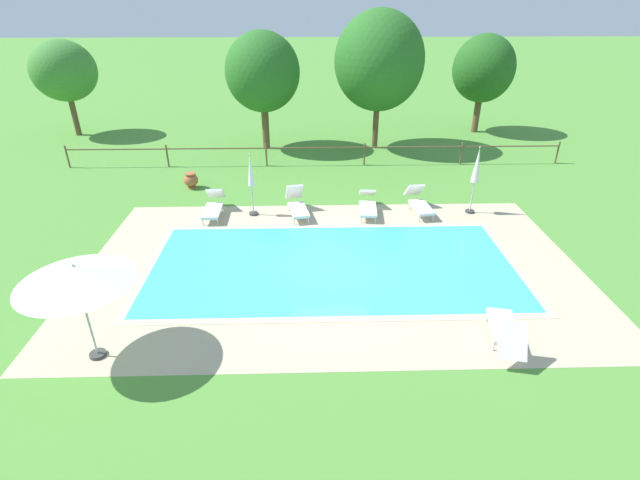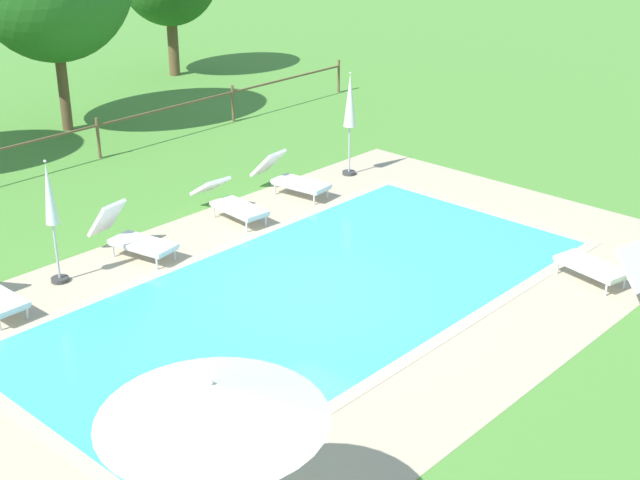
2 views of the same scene
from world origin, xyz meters
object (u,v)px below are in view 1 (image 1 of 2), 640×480
terracotta_urn_near_fence (191,180)px  tree_west_mid (484,69)px  patio_umbrella_open_foreground (75,275)px  patio_umbrella_closed_row_west (251,176)px  patio_umbrella_closed_row_mid_west (477,169)px  sun_lounger_north_end (505,330)px  tree_far_west (263,72)px  tree_centre (64,71)px  sun_lounger_north_far (419,202)px  sun_lounger_south_near_corner (213,206)px  sun_lounger_north_near_steps (297,205)px  sun_lounger_north_mid (368,204)px  tree_far_east (379,61)px

terracotta_urn_near_fence → tree_west_mid: tree_west_mid is taller
patio_umbrella_open_foreground → patio_umbrella_closed_row_west: 8.03m
patio_umbrella_closed_row_mid_west → sun_lounger_north_end: bearing=-101.6°
patio_umbrella_closed_row_west → tree_far_west: 8.64m
tree_west_mid → tree_centre: (-22.84, -0.09, -0.01)m
patio_umbrella_open_foreground → sun_lounger_north_end: bearing=0.9°
sun_lounger_north_far → tree_far_west: (-6.24, 8.27, 3.40)m
sun_lounger_north_far → sun_lounger_south_near_corner: sun_lounger_north_far is taller
sun_lounger_north_near_steps → tree_far_west: (-1.74, 8.39, 3.38)m
patio_umbrella_open_foreground → sun_lounger_north_mid: bearing=47.2°
tree_centre → tree_far_east: (16.59, -2.91, 0.79)m
terracotta_urn_near_fence → tree_west_mid: 17.22m
sun_lounger_north_near_steps → patio_umbrella_closed_row_west: (-1.61, 0.05, 1.10)m
tree_far_west → tree_far_east: 5.69m
patio_umbrella_closed_row_west → tree_far_east: (5.54, 8.26, 2.78)m
patio_umbrella_closed_row_west → sun_lounger_north_end: bearing=-48.6°
sun_lounger_north_end → tree_far_west: bearing=112.9°
sun_lounger_north_mid → sun_lounger_north_far: size_ratio=1.05×
terracotta_urn_near_fence → tree_far_east: 10.78m
sun_lounger_north_far → tree_far_west: size_ratio=0.35×
tree_centre → sun_lounger_south_near_corner: bearing=-49.4°
patio_umbrella_closed_row_mid_west → terracotta_urn_near_fence: (-10.84, 2.75, -1.33)m
sun_lounger_north_far → patio_umbrella_open_foreground: 11.80m
sun_lounger_north_end → tree_far_east: bearing=93.5°
sun_lounger_north_end → patio_umbrella_closed_row_mid_west: (1.51, 7.34, 1.29)m
tree_centre → patio_umbrella_closed_row_west: bearing=-45.3°
sun_lounger_north_far → sun_lounger_north_end: (0.39, -7.43, 0.01)m
sun_lounger_south_near_corner → tree_far_east: (6.97, 8.29, 3.90)m
tree_west_mid → sun_lounger_north_near_steps: bearing=-132.0°
tree_far_east → sun_lounger_south_near_corner: bearing=-130.1°
sun_lounger_north_end → patio_umbrella_closed_row_west: size_ratio=0.84×
sun_lounger_north_end → sun_lounger_south_near_corner: (-7.93, 7.34, -0.02)m
sun_lounger_north_mid → patio_umbrella_open_foreground: (-6.96, -7.51, 1.79)m
sun_lounger_south_near_corner → tree_far_west: size_ratio=0.35×
sun_lounger_north_far → tree_far_east: (-0.57, 8.19, 3.89)m
sun_lounger_north_end → tree_west_mid: 19.61m
sun_lounger_north_mid → tree_far_west: bearing=117.4°
sun_lounger_south_near_corner → patio_umbrella_closed_row_mid_west: bearing=0.0°
sun_lounger_north_mid → patio_umbrella_closed_row_mid_west: bearing=-0.3°
terracotta_urn_near_fence → tree_centre: tree_centre is taller
sun_lounger_north_near_steps → patio_umbrella_closed_row_west: bearing=178.2°
sun_lounger_north_mid → tree_west_mid: tree_west_mid is taller
sun_lounger_north_end → patio_umbrella_open_foreground: patio_umbrella_open_foreground is taller
tree_far_east → sun_lounger_north_mid: bearing=-99.2°
sun_lounger_south_near_corner → tree_west_mid: bearing=40.5°
sun_lounger_north_end → tree_centre: size_ratio=0.38×
tree_centre → sun_lounger_north_end: bearing=-46.6°
sun_lounger_north_near_steps → sun_lounger_south_near_corner: size_ratio=0.96×
sun_lounger_north_far → tree_west_mid: (5.67, 11.19, 3.11)m
sun_lounger_north_far → patio_umbrella_closed_row_west: (-6.11, -0.07, 1.11)m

